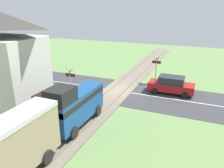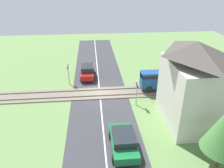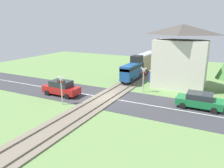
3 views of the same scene
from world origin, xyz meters
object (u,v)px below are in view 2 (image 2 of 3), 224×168
(station_building, at_px, (190,86))
(car_near_crossing, at_px, (87,71))
(train, at_px, (193,75))
(pedestrian_by_station, at_px, (177,94))
(car_far_side, at_px, (123,141))
(crossing_signal_west_approach, at_px, (68,70))
(crossing_signal_east_approach, at_px, (137,89))

(station_building, bearing_deg, car_near_crossing, -140.32)
(train, bearing_deg, pedestrian_by_station, -48.73)
(train, distance_m, car_far_side, 13.32)
(train, xyz_separation_m, crossing_signal_west_approach, (-2.88, -14.68, 0.05))
(crossing_signal_west_approach, bearing_deg, crossing_signal_east_approach, 52.28)
(crossing_signal_west_approach, bearing_deg, station_building, 51.70)
(train, bearing_deg, crossing_signal_west_approach, -101.10)
(train, height_order, station_building, station_building)
(crossing_signal_east_approach, xyz_separation_m, station_building, (3.24, 3.95, 1.83))
(car_near_crossing, relative_size, crossing_signal_east_approach, 1.41)
(car_far_side, height_order, station_building, station_building)
(car_near_crossing, xyz_separation_m, pedestrian_by_station, (7.12, 9.83, -0.07))
(station_building, xyz_separation_m, pedestrian_by_station, (-3.88, 0.71, -2.96))
(train, bearing_deg, station_building, -28.15)
(train, relative_size, crossing_signal_west_approach, 4.03)
(station_building, distance_m, pedestrian_by_station, 4.93)
(car_near_crossing, distance_m, car_far_side, 14.41)
(crossing_signal_east_approach, bearing_deg, train, 111.73)
(car_near_crossing, relative_size, station_building, 0.55)
(car_far_side, height_order, crossing_signal_east_approach, crossing_signal_east_approach)
(car_near_crossing, height_order, pedestrian_by_station, pedestrian_by_station)
(car_near_crossing, height_order, car_far_side, car_near_crossing)
(car_far_side, distance_m, crossing_signal_east_approach, 6.86)
(train, xyz_separation_m, pedestrian_by_station, (2.25, -2.56, -1.08))
(pedestrian_by_station, bearing_deg, crossing_signal_east_approach, -82.29)
(car_far_side, relative_size, crossing_signal_east_approach, 1.39)
(crossing_signal_west_approach, height_order, pedestrian_by_station, crossing_signal_west_approach)
(pedestrian_by_station, bearing_deg, train, 131.27)
(crossing_signal_east_approach, bearing_deg, car_far_side, -19.74)
(station_building, height_order, pedestrian_by_station, station_building)
(car_far_side, xyz_separation_m, crossing_signal_east_approach, (-6.37, 2.29, 1.14))
(train, distance_m, station_building, 7.20)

